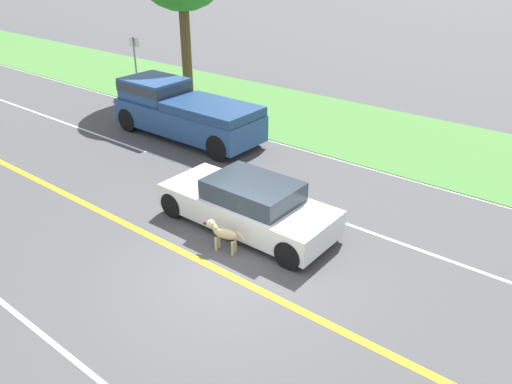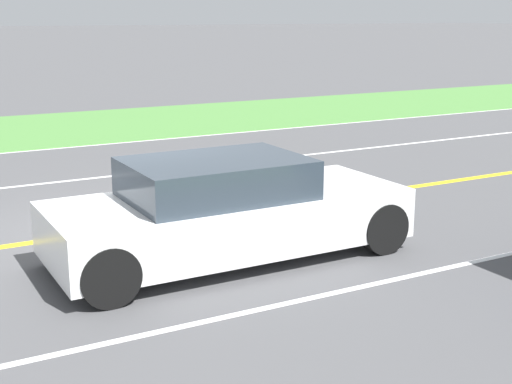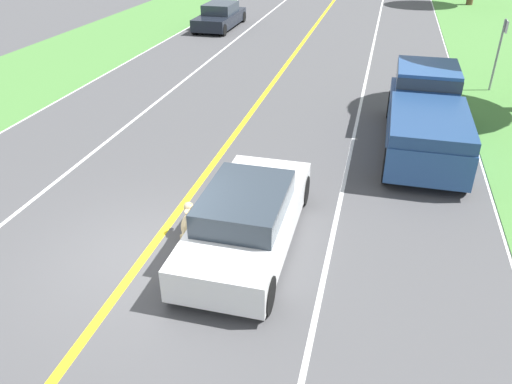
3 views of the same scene
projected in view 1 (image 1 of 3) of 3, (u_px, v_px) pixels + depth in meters
The scene contains 10 objects.
ground_plane at pixel (227, 274), 10.80m from camera, with size 400.00×400.00×0.00m, color #4C4C4F.
centre_divider_line at pixel (227, 274), 10.79m from camera, with size 0.18×160.00×0.01m, color yellow.
lane_edge_line_right at pixel (374, 169), 15.69m from camera, with size 0.14×160.00×0.01m, color white.
lane_dash_same_dir at pixel (314, 212), 13.24m from camera, with size 0.10×160.00×0.01m, color white.
lane_dash_oncoming at pixel (89, 373), 8.35m from camera, with size 0.10×160.00×0.01m, color white.
grass_verge_right at pixel (412, 142), 17.78m from camera, with size 6.00×160.00×0.03m, color #4C843D.
ego_car at pixel (248, 205), 12.31m from camera, with size 1.82×4.55×1.31m.
dog at pixel (222, 233), 11.42m from camera, with size 0.37×1.08×0.76m.
pickup_truck at pixel (182, 110), 17.94m from camera, with size 2.04×5.75×1.92m.
street_sign at pixel (135, 58), 22.67m from camera, with size 0.11×0.64×2.59m.
Camera 1 is at (-6.52, -5.95, 6.49)m, focal length 35.00 mm.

